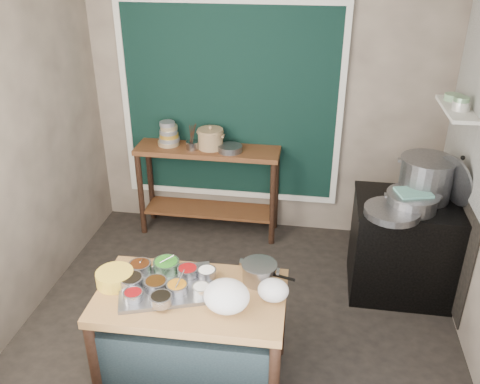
% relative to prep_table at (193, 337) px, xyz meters
% --- Properties ---
extents(floor, '(3.50, 3.00, 0.02)m').
position_rel_prep_table_xyz_m(floor, '(0.23, 0.75, -0.39)').
color(floor, '#2B2521').
rests_on(floor, ground).
extents(back_wall, '(3.50, 0.02, 2.80)m').
position_rel_prep_table_xyz_m(back_wall, '(0.23, 2.26, 1.02)').
color(back_wall, gray).
rests_on(back_wall, floor).
extents(left_wall, '(0.02, 3.00, 2.80)m').
position_rel_prep_table_xyz_m(left_wall, '(-1.53, 0.75, 1.02)').
color(left_wall, gray).
rests_on(left_wall, floor).
extents(curtain_panel, '(2.10, 0.02, 1.90)m').
position_rel_prep_table_xyz_m(curtain_panel, '(-0.12, 2.22, 0.98)').
color(curtain_panel, black).
rests_on(curtain_panel, back_wall).
extents(curtain_frame, '(2.22, 0.03, 2.02)m').
position_rel_prep_table_xyz_m(curtain_frame, '(-0.12, 2.21, 0.98)').
color(curtain_frame, beige).
rests_on(curtain_frame, back_wall).
extents(soot_patch, '(0.01, 1.30, 1.30)m').
position_rel_prep_table_xyz_m(soot_patch, '(1.97, 1.40, 0.32)').
color(soot_patch, black).
rests_on(soot_patch, right_wall).
extents(wall_shelf, '(0.22, 0.70, 0.03)m').
position_rel_prep_table_xyz_m(wall_shelf, '(1.86, 1.60, 1.23)').
color(wall_shelf, beige).
rests_on(wall_shelf, right_wall).
extents(prep_table, '(1.27, 0.75, 0.75)m').
position_rel_prep_table_xyz_m(prep_table, '(0.00, 0.00, 0.00)').
color(prep_table, olive).
rests_on(prep_table, floor).
extents(back_counter, '(1.45, 0.40, 0.95)m').
position_rel_prep_table_xyz_m(back_counter, '(-0.32, 2.03, 0.10)').
color(back_counter, brown).
rests_on(back_counter, floor).
extents(stove_block, '(0.90, 0.68, 0.85)m').
position_rel_prep_table_xyz_m(stove_block, '(1.58, 1.30, 0.05)').
color(stove_block, black).
rests_on(stove_block, floor).
extents(stove_top, '(0.92, 0.69, 0.03)m').
position_rel_prep_table_xyz_m(stove_top, '(1.58, 1.30, 0.49)').
color(stove_top, black).
rests_on(stove_top, stove_block).
extents(condiment_tray, '(0.73, 0.62, 0.03)m').
position_rel_prep_table_xyz_m(condiment_tray, '(-0.17, 0.03, 0.39)').
color(condiment_tray, gray).
rests_on(condiment_tray, prep_table).
extents(condiment_bowls, '(0.62, 0.51, 0.07)m').
position_rel_prep_table_xyz_m(condiment_bowls, '(-0.20, 0.05, 0.43)').
color(condiment_bowls, gray).
rests_on(condiment_bowls, condiment_tray).
extents(yellow_basin, '(0.30, 0.30, 0.10)m').
position_rel_prep_table_xyz_m(yellow_basin, '(-0.53, 0.02, 0.42)').
color(yellow_basin, gold).
rests_on(yellow_basin, prep_table).
extents(saucepan, '(0.31, 0.31, 0.14)m').
position_rel_prep_table_xyz_m(saucepan, '(0.43, 0.21, 0.44)').
color(saucepan, gray).
rests_on(saucepan, prep_table).
extents(plastic_bag_a, '(0.35, 0.32, 0.22)m').
position_rel_prep_table_xyz_m(plastic_bag_a, '(0.26, -0.12, 0.48)').
color(plastic_bag_a, white).
rests_on(plastic_bag_a, prep_table).
extents(plastic_bag_b, '(0.23, 0.21, 0.15)m').
position_rel_prep_table_xyz_m(plastic_bag_b, '(0.54, 0.02, 0.45)').
color(plastic_bag_b, white).
rests_on(plastic_bag_b, prep_table).
extents(bowl_stack, '(0.22, 0.22, 0.24)m').
position_rel_prep_table_xyz_m(bowl_stack, '(-0.73, 2.06, 0.68)').
color(bowl_stack, tan).
rests_on(bowl_stack, back_counter).
extents(utensil_cup, '(0.14, 0.14, 0.08)m').
position_rel_prep_table_xyz_m(utensil_cup, '(-0.46, 1.99, 0.61)').
color(utensil_cup, gray).
rests_on(utensil_cup, back_counter).
extents(ceramic_crock, '(0.34, 0.34, 0.18)m').
position_rel_prep_table_xyz_m(ceramic_crock, '(-0.29, 2.04, 0.66)').
color(ceramic_crock, olive).
rests_on(ceramic_crock, back_counter).
extents(wide_bowl, '(0.31, 0.31, 0.06)m').
position_rel_prep_table_xyz_m(wide_bowl, '(-0.09, 1.98, 0.61)').
color(wide_bowl, gray).
rests_on(wide_bowl, back_counter).
extents(stock_pot, '(0.56, 0.56, 0.36)m').
position_rel_prep_table_xyz_m(stock_pot, '(1.66, 1.40, 0.68)').
color(stock_pot, gray).
rests_on(stock_pot, stove_top).
extents(pot_lid, '(0.28, 0.44, 0.43)m').
position_rel_prep_table_xyz_m(pot_lid, '(1.87, 1.32, 0.72)').
color(pot_lid, gray).
rests_on(pot_lid, stove_top).
extents(steamer, '(0.47, 0.47, 0.14)m').
position_rel_prep_table_xyz_m(steamer, '(1.54, 1.18, 0.57)').
color(steamer, gray).
rests_on(steamer, stove_top).
extents(green_cloth, '(0.31, 0.26, 0.02)m').
position_rel_prep_table_xyz_m(green_cloth, '(1.54, 1.18, 0.65)').
color(green_cloth, '#5D9C90').
rests_on(green_cloth, steamer).
extents(shallow_pan, '(0.54, 0.54, 0.06)m').
position_rel_prep_table_xyz_m(shallow_pan, '(1.37, 1.05, 0.53)').
color(shallow_pan, gray).
rests_on(shallow_pan, stove_top).
extents(shelf_bowl_stack, '(0.14, 0.14, 0.11)m').
position_rel_prep_table_xyz_m(shelf_bowl_stack, '(1.86, 1.51, 1.29)').
color(shelf_bowl_stack, silver).
rests_on(shelf_bowl_stack, wall_shelf).
extents(shelf_bowl_green, '(0.18, 0.18, 0.05)m').
position_rel_prep_table_xyz_m(shelf_bowl_green, '(1.86, 1.79, 1.27)').
color(shelf_bowl_green, gray).
rests_on(shelf_bowl_green, wall_shelf).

